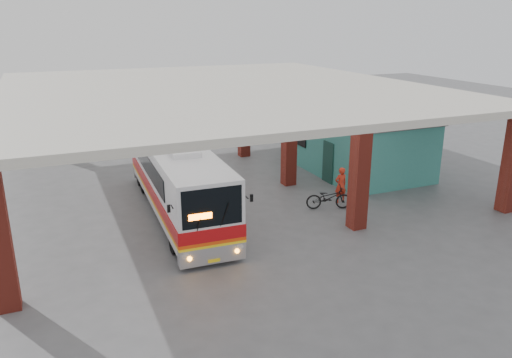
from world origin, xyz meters
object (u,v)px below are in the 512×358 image
object	(u,v)px
motorcycle	(329,198)
coach_bus	(177,178)
pedestrian	(341,185)
red_chair	(291,155)

from	to	relation	value
motorcycle	coach_bus	bearing A→B (deg)	90.65
pedestrian	coach_bus	bearing A→B (deg)	-14.21
motorcycle	red_chair	world-z (taller)	motorcycle
coach_bus	pedestrian	world-z (taller)	coach_bus
coach_bus	red_chair	world-z (taller)	coach_bus
motorcycle	pedestrian	world-z (taller)	pedestrian
coach_bus	motorcycle	xyz separation A→B (m)	(6.18, -2.10, -1.07)
coach_bus	red_chair	xyz separation A→B (m)	(8.21, 5.47, -1.22)
coach_bus	pedestrian	size ratio (longest dim) A/B	6.68
coach_bus	motorcycle	distance (m)	6.61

